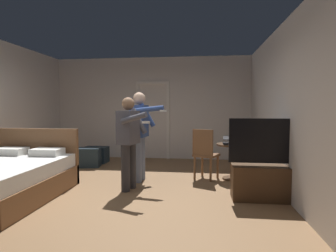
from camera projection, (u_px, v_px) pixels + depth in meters
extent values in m
plane|color=olive|center=(115.00, 194.00, 4.44)|extent=(7.18, 7.18, 0.00)
cube|color=silver|center=(152.00, 108.00, 7.64)|extent=(5.59, 0.12, 2.78)
cube|color=silver|center=(295.00, 109.00, 4.02)|extent=(0.12, 6.76, 2.78)
cube|color=white|center=(138.00, 121.00, 7.63)|extent=(0.08, 0.08, 2.05)
cube|color=white|center=(168.00, 122.00, 7.53)|extent=(0.08, 0.08, 2.05)
cube|color=white|center=(153.00, 83.00, 7.51)|extent=(0.93, 0.08, 0.08)
cube|color=brown|center=(1.00, 188.00, 4.18)|extent=(1.57, 2.01, 0.35)
cube|color=white|center=(1.00, 170.00, 4.16)|extent=(1.51, 1.95, 0.22)
cube|color=brown|center=(38.00, 156.00, 5.12)|extent=(1.57, 0.08, 1.02)
cube|color=white|center=(11.00, 151.00, 4.89)|extent=(0.50, 0.34, 0.12)
cube|color=white|center=(47.00, 152.00, 4.81)|extent=(0.50, 0.34, 0.12)
cube|color=#4C331E|center=(267.00, 183.00, 4.18)|extent=(1.04, 0.40, 0.52)
cube|color=black|center=(268.00, 141.00, 4.11)|extent=(1.16, 0.05, 0.67)
cube|color=#296095|center=(268.00, 141.00, 4.14)|extent=(1.10, 0.01, 0.61)
cylinder|color=#4C331E|center=(232.00, 162.00, 5.38)|extent=(0.08, 0.08, 0.67)
cylinder|color=#4C331E|center=(232.00, 178.00, 5.40)|extent=(0.38, 0.38, 0.03)
cylinder|color=#4C331E|center=(233.00, 145.00, 5.36)|extent=(0.63, 0.63, 0.03)
cube|color=black|center=(231.00, 143.00, 5.36)|extent=(0.32, 0.22, 0.02)
cube|color=black|center=(232.00, 138.00, 5.23)|extent=(0.32, 0.20, 0.06)
cube|color=navy|center=(232.00, 138.00, 5.24)|extent=(0.29, 0.17, 0.04)
cylinder|color=#393E25|center=(241.00, 139.00, 5.25)|extent=(0.06, 0.06, 0.19)
cylinder|color=#393E25|center=(241.00, 133.00, 5.25)|extent=(0.03, 0.03, 0.05)
cylinder|color=brown|center=(218.00, 167.00, 5.48)|extent=(0.04, 0.04, 0.45)
cylinder|color=brown|center=(202.00, 165.00, 5.67)|extent=(0.04, 0.04, 0.45)
cylinder|color=brown|center=(211.00, 170.00, 5.20)|extent=(0.04, 0.04, 0.45)
cylinder|color=brown|center=(195.00, 168.00, 5.38)|extent=(0.04, 0.04, 0.45)
cube|color=brown|center=(206.00, 155.00, 5.42)|extent=(0.56, 0.56, 0.04)
cube|color=brown|center=(203.00, 142.00, 5.26)|extent=(0.39, 0.22, 0.50)
cylinder|color=#333338|center=(132.00, 166.00, 4.79)|extent=(0.15, 0.15, 0.79)
cylinder|color=#333338|center=(126.00, 168.00, 4.59)|extent=(0.15, 0.15, 0.79)
cube|color=#4C4C56|center=(128.00, 127.00, 4.64)|extent=(0.34, 0.43, 0.56)
sphere|color=#936B4C|center=(128.00, 104.00, 4.62)|extent=(0.21, 0.21, 0.21)
cylinder|color=#4C4C56|center=(139.00, 121.00, 4.81)|extent=(0.33, 0.16, 0.46)
cylinder|color=#4C4C56|center=(134.00, 118.00, 4.35)|extent=(0.46, 0.20, 0.21)
cube|color=white|center=(146.00, 122.00, 4.25)|extent=(0.13, 0.06, 0.04)
cylinder|color=slate|center=(141.00, 158.00, 5.37)|extent=(0.15, 0.15, 0.85)
cylinder|color=slate|center=(138.00, 160.00, 5.16)|extent=(0.15, 0.15, 0.85)
cube|color=#334C8C|center=(139.00, 121.00, 5.22)|extent=(0.30, 0.42, 0.60)
sphere|color=#D8AD8C|center=(139.00, 98.00, 5.19)|extent=(0.23, 0.23, 0.23)
cylinder|color=#334C8C|center=(147.00, 115.00, 5.41)|extent=(0.34, 0.12, 0.49)
cylinder|color=#334C8C|center=(149.00, 109.00, 4.93)|extent=(0.54, 0.14, 0.14)
cube|color=white|center=(163.00, 111.00, 4.85)|extent=(0.12, 0.05, 0.04)
cube|color=#1E2D38|center=(96.00, 155.00, 7.03)|extent=(0.60, 0.41, 0.40)
cube|color=#1E2D38|center=(87.00, 157.00, 6.52)|extent=(0.67, 0.45, 0.45)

